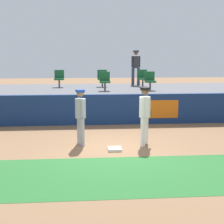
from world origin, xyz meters
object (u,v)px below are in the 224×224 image
player_runner_visitor (81,113)px  seat_back_right (143,77)px  seat_front_right (150,80)px  spectator_hooded (136,65)px  seat_back_center (102,77)px  first_base (115,149)px  player_fielder_home (145,112)px  seat_front_center (105,80)px  seat_back_left (59,78)px

player_runner_visitor → seat_back_right: bearing=137.2°
seat_front_right → spectator_hooded: spectator_hooded is taller
seat_back_center → spectator_hooded: size_ratio=0.47×
first_base → player_fielder_home: size_ratio=0.22×
seat_back_right → spectator_hooded: spectator_hooded is taller
seat_front_center → spectator_hooded: spectator_hooded is taller
first_base → seat_front_right: 5.91m
seat_back_left → seat_front_right: (4.17, -1.80, -0.00)m
first_base → seat_front_right: seat_front_right is taller
seat_back_center → seat_front_right: same height
seat_back_left → seat_front_right: size_ratio=1.00×
first_base → seat_front_center: bearing=89.6°
seat_back_center → seat_back_left: same height
player_fielder_home → seat_front_right: (1.07, 4.75, 0.63)m
player_fielder_home → player_runner_visitor: 2.03m
seat_back_left → seat_front_center: bearing=-40.2°
seat_front_center → seat_front_right: size_ratio=1.00×
first_base → player_runner_visitor: size_ratio=0.23×
seat_back_center → seat_back_right: same height
player_fielder_home → seat_back_left: seat_back_left is taller
player_fielder_home → player_runner_visitor: bearing=-69.9°
seat_back_center → player_runner_visitor: bearing=-99.3°
seat_back_center → seat_back_left: (-2.12, -0.00, -0.00)m
first_base → seat_back_center: bearing=89.8°
player_runner_visitor → seat_back_right: 7.06m
first_base → seat_back_right: 7.55m
player_runner_visitor → seat_back_center: (1.04, 6.32, 0.68)m
player_fielder_home → seat_back_right: (1.05, 6.55, 0.63)m
seat_front_center → seat_back_right: bearing=41.9°
player_runner_visitor → spectator_hooded: size_ratio=0.98×
seat_back_center → spectator_hooded: 2.14m
first_base → seat_front_right: size_ratio=0.48×
seat_front_center → seat_back_right: 2.70m
seat_front_right → player_fielder_home: bearing=-102.7°
first_base → seat_back_left: bearing=106.5°
first_base → seat_front_center: size_ratio=0.48×
seat_front_center → seat_front_right: bearing=-0.0°
seat_front_right → seat_back_left: bearing=156.6°
player_fielder_home → seat_back_right: size_ratio=2.20×
seat_back_center → seat_back_right: bearing=0.0°
seat_back_right → player_runner_visitor: bearing=-115.8°
seat_front_center → seat_back_right: (2.01, 1.80, 0.00)m
player_fielder_home → seat_back_center: seat_back_center is taller
player_runner_visitor → seat_back_left: size_ratio=2.10×
seat_back_right → spectator_hooded: size_ratio=0.47×
seat_back_left → first_base: bearing=-73.5°
first_base → player_fielder_home: (1.00, 0.53, 1.03)m
first_base → seat_back_right: (2.05, 7.08, 1.66)m
seat_back_left → seat_back_right: 4.14m
seat_back_center → player_fielder_home: bearing=-81.5°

